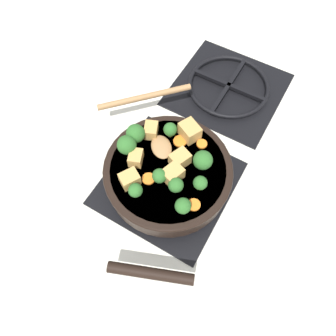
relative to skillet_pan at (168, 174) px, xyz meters
The scene contains 24 objects.
ground_plane 0.06m from the skillet_pan, 111.49° to the left, with size 2.40×2.40×0.00m, color silver.
front_burner_grate 0.05m from the skillet_pan, 111.49° to the left, with size 0.31×0.31×0.03m.
rear_burner_grate 0.37m from the skillet_pan, 90.14° to the left, with size 0.31×0.31×0.03m.
skillet_pan is the anchor object (origin of this frame).
wooden_spoon 0.15m from the skillet_pan, 136.13° to the left, with size 0.25×0.25×0.02m.
tofu_cube_center_large 0.05m from the skillet_pan, 33.54° to the right, with size 0.04×0.04×0.04m, color tan.
tofu_cube_near_handle 0.09m from the skillet_pan, 165.68° to the right, with size 0.04×0.03×0.03m, color tan.
tofu_cube_east_chunk 0.05m from the skillet_pan, 60.78° to the left, with size 0.04×0.03×0.03m, color tan.
tofu_cube_west_chunk 0.11m from the skillet_pan, 142.59° to the left, with size 0.04×0.03×0.03m, color tan.
tofu_cube_back_piece 0.10m from the skillet_pan, 128.06° to the right, with size 0.04×0.03×0.03m, color tan.
tofu_cube_front_piece 0.12m from the skillet_pan, 89.23° to the left, with size 0.05×0.04×0.04m, color tan.
broccoli_floret_near_spoon 0.06m from the skillet_pan, 92.13° to the right, with size 0.03×0.03×0.04m.
broccoli_floret_center_top 0.12m from the skillet_pan, 163.88° to the left, with size 0.05×0.05×0.05m.
broccoli_floret_east_rim 0.12m from the skillet_pan, behind, with size 0.05×0.05×0.05m.
broccoli_floret_west_rim 0.08m from the skillet_pan, 41.61° to the right, with size 0.03×0.03×0.04m.
broccoli_floret_north_edge 0.11m from the skillet_pan, 107.25° to the right, with size 0.03×0.03×0.04m.
broccoli_floret_south_cluster 0.12m from the skillet_pan, 42.48° to the right, with size 0.04×0.04×0.04m.
broccoli_floret_mid_floret 0.11m from the skillet_pan, 116.55° to the left, with size 0.03×0.03×0.04m.
broccoli_floret_small_inner 0.10m from the skillet_pan, ahead, with size 0.03×0.03×0.04m.
broccoli_floret_tall_stem 0.10m from the skillet_pan, 35.13° to the left, with size 0.05×0.05×0.05m.
carrot_slice_orange_thin 0.06m from the skillet_pan, 118.98° to the right, with size 0.03×0.03×0.01m, color orange.
carrot_slice_near_center 0.11m from the skillet_pan, 27.59° to the right, with size 0.03×0.03×0.01m, color orange.
carrot_slice_edge_slice 0.11m from the skillet_pan, 69.27° to the left, with size 0.03×0.03×0.01m, color orange.
carrot_slice_under_broccoli 0.09m from the skillet_pan, 98.51° to the left, with size 0.03×0.03×0.01m, color orange.
Camera 1 is at (0.18, -0.31, 0.76)m, focal length 35.00 mm.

